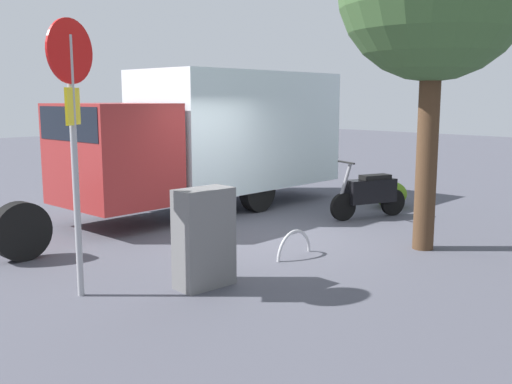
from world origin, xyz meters
name	(u,v)px	position (x,y,z in m)	size (l,w,h in m)	color
ground_plane	(265,237)	(0.00, 0.00, 0.00)	(60.00, 60.00, 0.00)	#474853
box_truck_near	(210,134)	(-0.92, -2.72, 1.66)	(8.67, 2.79, 3.03)	black
motorcycle	(370,193)	(-2.74, 0.26, 0.52)	(1.76, 0.77, 1.20)	black
stop_sign	(73,115)	(3.87, 0.71, 2.25)	(0.71, 0.33, 3.37)	#9E9EA3
utility_cabinet	(204,238)	(2.50, 1.46, 0.65)	(0.76, 0.40, 1.30)	slate
bike_rack_hoop	(294,256)	(0.58, 1.26, 0.00)	(0.85, 0.85, 0.05)	#B7B7BC
shrub_near_sign	(390,194)	(-4.08, -0.15, 0.29)	(0.85, 0.70, 0.58)	#4E7918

